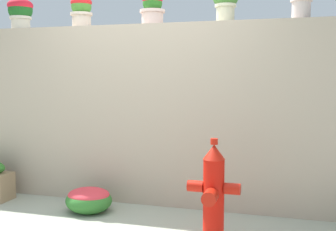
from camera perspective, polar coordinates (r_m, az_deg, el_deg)
stone_wall at (r=4.67m, az=-2.52°, el=0.16°), size 5.50×0.40×1.95m
potted_plant_1 at (r=5.49m, az=-19.48°, el=13.27°), size 0.30×0.30×0.39m
potted_plant_2 at (r=5.07m, az=-11.72°, el=13.95°), size 0.25×0.25×0.37m
potted_plant_3 at (r=4.72m, az=-2.13°, el=14.42°), size 0.28×0.28×0.35m
fire_hydrant at (r=3.58m, az=6.21°, el=-10.74°), size 0.45×0.36×0.89m
flower_bush_left at (r=4.49m, az=-10.75°, el=-11.10°), size 0.49×0.44×0.26m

